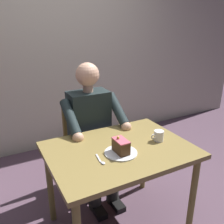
# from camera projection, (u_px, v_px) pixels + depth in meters

# --- Properties ---
(cafe_rear_panel) EXTENTS (6.40, 0.12, 3.00)m
(cafe_rear_panel) POSITION_uv_depth(u_px,v_px,m) (50.00, 30.00, 2.92)
(cafe_rear_panel) COLOR beige
(cafe_rear_panel) RESTS_ON ground
(dining_table) EXTENTS (1.04, 0.76, 0.72)m
(dining_table) POSITION_uv_depth(u_px,v_px,m) (119.00, 158.00, 1.82)
(dining_table) COLOR olive
(dining_table) RESTS_ON ground
(chair) EXTENTS (0.42, 0.42, 0.90)m
(chair) POSITION_uv_depth(u_px,v_px,m) (86.00, 140.00, 2.42)
(chair) COLOR olive
(chair) RESTS_ON ground
(seated_person) EXTENTS (0.53, 0.58, 1.27)m
(seated_person) POSITION_uv_depth(u_px,v_px,m) (93.00, 131.00, 2.22)
(seated_person) COLOR #1E2A2C
(seated_person) RESTS_ON ground
(dessert_plate) EXTENTS (0.23, 0.23, 0.01)m
(dessert_plate) POSITION_uv_depth(u_px,v_px,m) (121.00, 153.00, 1.71)
(dessert_plate) COLOR white
(dessert_plate) RESTS_ON dining_table
(cake_slice) EXTENTS (0.08, 0.14, 0.12)m
(cake_slice) POSITION_uv_depth(u_px,v_px,m) (121.00, 146.00, 1.70)
(cake_slice) COLOR #4C3019
(cake_slice) RESTS_ON dessert_plate
(coffee_cup) EXTENTS (0.11, 0.08, 0.08)m
(coffee_cup) POSITION_uv_depth(u_px,v_px,m) (159.00, 136.00, 1.88)
(coffee_cup) COLOR white
(coffee_cup) RESTS_ON dining_table
(dessert_spoon) EXTENTS (0.03, 0.14, 0.01)m
(dessert_spoon) POSITION_uv_depth(u_px,v_px,m) (101.00, 161.00, 1.62)
(dessert_spoon) COLOR silver
(dessert_spoon) RESTS_ON dining_table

